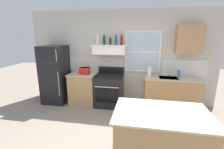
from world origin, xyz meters
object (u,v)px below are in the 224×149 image
at_px(refrigerator, 55,75).
at_px(bottle_brown_stout, 110,41).
at_px(dish_soap_bottle, 179,74).
at_px(kitchen_island, 160,139).
at_px(stove_range, 109,90).
at_px(toaster, 85,71).
at_px(bottle_dark_green_wine, 104,40).
at_px(paper_towel_roll, 149,72).
at_px(bottle_clear_tall, 97,40).
at_px(bottle_red_label_wine, 122,40).
at_px(bottle_blue_liqueur, 116,40).

height_order(refrigerator, bottle_brown_stout, bottle_brown_stout).
bearing_deg(dish_soap_bottle, kitchen_island, -107.68).
bearing_deg(stove_range, toaster, 178.83).
distance_m(toaster, dish_soap_bottle, 2.61).
xyz_separation_m(bottle_dark_green_wine, paper_towel_roll, (1.26, -0.07, -0.82)).
xyz_separation_m(bottle_dark_green_wine, kitchen_island, (1.36, -2.13, -1.41)).
xyz_separation_m(paper_towel_roll, dish_soap_bottle, (0.78, 0.10, -0.04)).
xyz_separation_m(toaster, bottle_clear_tall, (0.39, 0.03, 0.87)).
bearing_deg(bottle_clear_tall, bottle_dark_green_wine, 20.33).
bearing_deg(stove_range, bottle_red_label_wine, 18.41).
bearing_deg(bottle_blue_liqueur, refrigerator, -175.90).
bearing_deg(bottle_blue_liqueur, bottle_brown_stout, 164.59).
bearing_deg(bottle_brown_stout, bottle_dark_green_wine, -165.89).
bearing_deg(bottle_blue_liqueur, bottle_clear_tall, -173.28).
distance_m(bottle_clear_tall, bottle_red_label_wine, 0.66).
relative_size(bottle_blue_liqueur, dish_soap_bottle, 1.61).
distance_m(bottle_clear_tall, bottle_brown_stout, 0.36).
height_order(stove_range, kitchen_island, stove_range).
relative_size(refrigerator, bottle_brown_stout, 7.71).
distance_m(bottle_blue_liqueur, dish_soap_bottle, 1.91).
height_order(paper_towel_roll, kitchen_island, paper_towel_roll).
height_order(bottle_dark_green_wine, dish_soap_bottle, bottle_dark_green_wine).
height_order(refrigerator, bottle_dark_green_wine, bottle_dark_green_wine).
xyz_separation_m(refrigerator, bottle_dark_green_wine, (1.49, 0.14, 1.01)).
relative_size(refrigerator, bottle_clear_tall, 5.53).
xyz_separation_m(bottle_dark_green_wine, bottle_red_label_wine, (0.49, -0.00, 0.01)).
relative_size(stove_range, bottle_clear_tall, 3.53).
relative_size(bottle_brown_stout, bottle_blue_liqueur, 0.76).
xyz_separation_m(bottle_dark_green_wine, dish_soap_bottle, (2.04, 0.03, -0.86)).
height_order(bottle_clear_tall, bottle_dark_green_wine, bottle_clear_tall).
distance_m(stove_range, dish_soap_bottle, 1.96).
distance_m(refrigerator, bottle_clear_tall, 1.66).
relative_size(bottle_clear_tall, bottle_dark_green_wine, 1.09).
distance_m(bottle_red_label_wine, paper_towel_roll, 1.14).
distance_m(stove_range, bottle_brown_stout, 1.38).
relative_size(toaster, stove_range, 0.27).
height_order(refrigerator, stove_range, refrigerator).
relative_size(bottle_blue_liqueur, paper_towel_roll, 1.08).
distance_m(dish_soap_bottle, kitchen_island, 2.32).
distance_m(bottle_brown_stout, dish_soap_bottle, 2.05).
height_order(refrigerator, paper_towel_roll, refrigerator).
xyz_separation_m(bottle_blue_liqueur, dish_soap_bottle, (1.71, 0.03, -0.87)).
bearing_deg(toaster, bottle_clear_tall, 4.77).
bearing_deg(bottle_dark_green_wine, stove_range, -34.65).
relative_size(refrigerator, dish_soap_bottle, 9.50).
height_order(bottle_clear_tall, paper_towel_roll, bottle_clear_tall).
distance_m(toaster, bottle_brown_stout, 1.12).
xyz_separation_m(toaster, kitchen_island, (1.92, -2.03, -0.55)).
height_order(bottle_red_label_wine, dish_soap_bottle, bottle_red_label_wine).
distance_m(paper_towel_roll, kitchen_island, 2.14).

